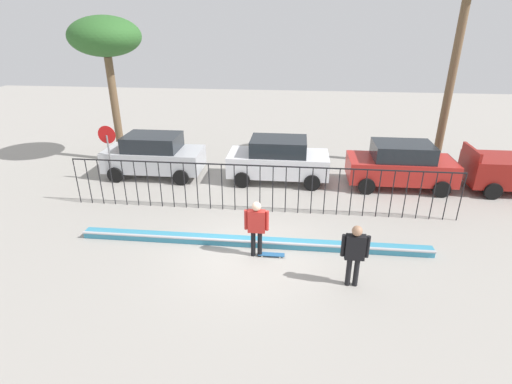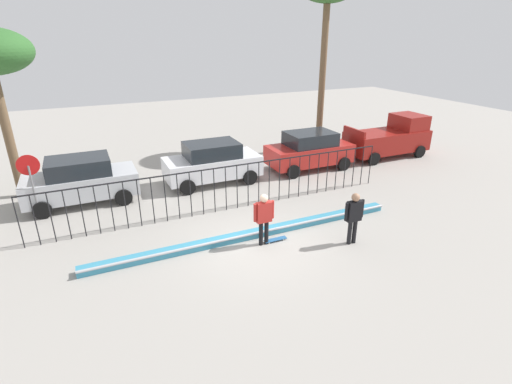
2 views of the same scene
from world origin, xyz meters
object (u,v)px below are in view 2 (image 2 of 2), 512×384
at_px(skateboard, 275,239).
at_px(parked_car_red, 310,150).
at_px(stop_sign, 31,179).
at_px(skateboarder, 264,215).
at_px(pickup_truck, 390,138).
at_px(camera_operator, 354,214).
at_px(parked_car_white, 212,162).
at_px(parked_car_silver, 81,180).

height_order(skateboard, parked_car_red, parked_car_red).
height_order(skateboard, stop_sign, stop_sign).
bearing_deg(skateboarder, pickup_truck, 31.98).
distance_m(camera_operator, pickup_truck, 10.71).
xyz_separation_m(skateboard, pickup_truck, (10.21, 5.98, 0.98)).
bearing_deg(skateboard, parked_car_white, 108.99).
relative_size(skateboard, camera_operator, 0.45).
relative_size(parked_car_silver, parked_car_red, 1.00).
xyz_separation_m(skateboarder, camera_operator, (2.67, -1.15, 0.01)).
height_order(skateboard, parked_car_white, parked_car_white).
xyz_separation_m(parked_car_white, pickup_truck, (10.35, -0.12, 0.06)).
bearing_deg(parked_car_silver, pickup_truck, -0.64).
xyz_separation_m(camera_operator, parked_car_white, (-2.37, 7.26, -0.10)).
height_order(parked_car_red, pickup_truck, pickup_truck).
relative_size(parked_car_silver, stop_sign, 1.72).
height_order(parked_car_silver, stop_sign, stop_sign).
height_order(parked_car_white, stop_sign, stop_sign).
height_order(parked_car_white, parked_car_red, same).
bearing_deg(parked_car_red, skateboarder, -129.32).
height_order(skateboarder, parked_car_red, parked_car_red).
xyz_separation_m(skateboarder, parked_car_silver, (-5.26, 6.11, -0.10)).
relative_size(skateboard, parked_car_white, 0.19).
distance_m(skateboard, camera_operator, 2.71).
distance_m(skateboarder, pickup_truck, 12.22).
bearing_deg(parked_car_silver, parked_car_red, -0.99).
bearing_deg(camera_operator, parked_car_silver, 15.29).
relative_size(parked_car_white, parked_car_red, 1.00).
xyz_separation_m(camera_operator, parked_car_red, (2.74, 7.11, -0.10)).
relative_size(skateboarder, parked_car_silver, 0.41).
xyz_separation_m(camera_operator, parked_car_silver, (-7.93, 7.26, -0.10)).
bearing_deg(parked_car_white, skateboard, -91.49).
bearing_deg(skateboarder, skateboard, 4.14).
bearing_deg(parked_car_silver, camera_operator, -42.68).
relative_size(parked_car_silver, parked_car_white, 1.00).
xyz_separation_m(skateboarder, pickup_truck, (10.65, 5.99, -0.03)).
height_order(parked_car_silver, parked_car_white, same).
bearing_deg(parked_car_silver, skateboard, -47.15).
xyz_separation_m(parked_car_red, pickup_truck, (5.24, 0.02, 0.06)).
height_order(skateboard, parked_car_silver, parked_car_silver).
distance_m(camera_operator, parked_car_white, 7.64).
xyz_separation_m(skateboarder, parked_car_red, (5.41, 5.97, -0.10)).
distance_m(skateboard, parked_car_red, 7.81).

